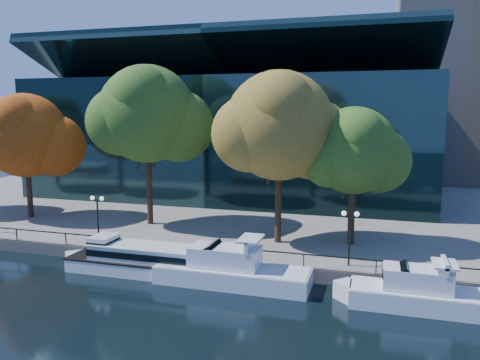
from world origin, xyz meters
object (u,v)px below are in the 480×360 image
(tour_boat, at_px, (144,259))
(tree_4, at_px, (355,153))
(lamp_1, at_px, (97,208))
(lamp_2, at_px, (350,226))
(cruiser_far, at_px, (417,292))
(cruiser_near, at_px, (226,269))
(tree_1, at_px, (27,137))
(tree_2, at_px, (149,116))
(tree_3, at_px, (281,128))

(tour_boat, height_order, tree_4, tree_4)
(tree_4, distance_m, lamp_1, 21.96)
(lamp_2, bearing_deg, cruiser_far, -42.52)
(cruiser_near, xyz_separation_m, lamp_2, (8.24, 3.47, 2.89))
(lamp_1, bearing_deg, tree_4, 15.29)
(cruiser_near, height_order, lamp_1, lamp_1)
(tree_1, bearing_deg, cruiser_near, -21.68)
(tour_boat, relative_size, cruiser_near, 1.15)
(tree_4, relative_size, lamp_1, 2.85)
(tree_1, xyz_separation_m, lamp_2, (32.94, -6.35, -5.41))
(cruiser_near, distance_m, tree_2, 18.79)
(tour_boat, relative_size, tree_3, 0.96)
(tree_2, relative_size, lamp_2, 3.84)
(cruiser_far, relative_size, tree_3, 0.69)
(tour_boat, relative_size, lamp_1, 3.45)
(tree_4, bearing_deg, lamp_2, -89.42)
(tree_2, distance_m, tree_4, 19.71)
(tour_boat, relative_size, tree_2, 0.90)
(tree_4, relative_size, lamp_2, 2.85)
(cruiser_near, bearing_deg, tree_2, 136.26)
(tour_boat, relative_size, lamp_2, 3.45)
(tree_1, relative_size, tree_2, 0.83)
(cruiser_far, relative_size, lamp_1, 2.49)
(tree_1, xyz_separation_m, tree_3, (26.92, -1.84, 1.31))
(tree_3, distance_m, tree_4, 6.38)
(cruiser_near, xyz_separation_m, tree_3, (2.22, 7.98, 9.62))
(tree_3, bearing_deg, tree_4, 10.91)
(lamp_1, bearing_deg, lamp_2, 0.00)
(tour_boat, xyz_separation_m, tree_4, (14.73, 8.79, 7.61))
(tour_boat, bearing_deg, tree_2, 114.26)
(tour_boat, distance_m, tree_2, 15.51)
(lamp_2, bearing_deg, tree_2, 159.46)
(tree_1, height_order, tree_2, tree_2)
(cruiser_far, height_order, tree_3, tree_3)
(cruiser_near, relative_size, tree_3, 0.84)
(tree_1, relative_size, lamp_2, 3.20)
(cruiser_far, bearing_deg, tree_1, 164.49)
(cruiser_near, bearing_deg, tree_3, 74.47)
(cruiser_near, distance_m, tree_3, 12.69)
(lamp_1, bearing_deg, tour_boat, -27.79)
(lamp_2, bearing_deg, tree_1, 169.09)
(tour_boat, distance_m, cruiser_near, 6.56)
(tour_boat, distance_m, cruiser_far, 19.18)
(tree_1, distance_m, tree_2, 13.65)
(tour_boat, xyz_separation_m, lamp_1, (-5.95, 3.14, 2.86))
(lamp_1, bearing_deg, cruiser_far, -9.07)
(tree_1, bearing_deg, tree_3, -3.92)
(tour_boat, xyz_separation_m, tree_3, (8.77, 7.64, 9.58))
(lamp_1, height_order, lamp_2, same)
(cruiser_near, xyz_separation_m, tree_4, (8.18, 9.13, 7.64))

